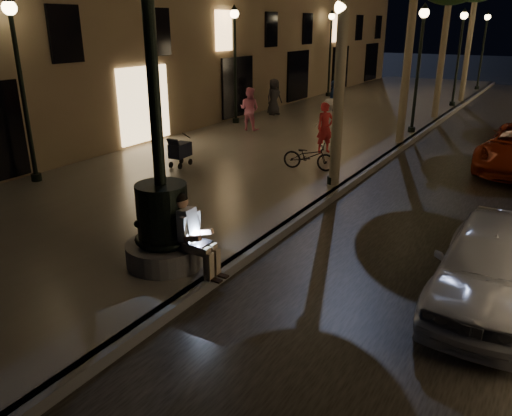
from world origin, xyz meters
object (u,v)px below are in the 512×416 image
Objects in this scene: seated_man_laptop at (191,232)px; lamp_curb_d at (484,41)px; lamp_left_c at (331,43)px; pedestrian_red at (325,128)px; pedestrian_blue at (333,99)px; lamp_curb_b at (420,53)px; bicycle at (309,156)px; lamp_curb_c at (460,45)px; pedestrian_pink at (249,109)px; car_front at (493,265)px; fountain_lamppost at (162,211)px; stroller at (180,150)px; lamp_left_b at (235,50)px; lamp_curb_a at (338,68)px; pedestrian_dark at (274,97)px; lamp_left_a at (19,67)px; pedestrian_white at (329,120)px.

lamp_curb_d is (0.09, 30.00, 2.30)m from seated_man_laptop.
lamp_left_c is 2.90× the size of pedestrian_red.
pedestrian_red is 0.97× the size of pedestrian_blue.
bicycle is (-1.16, -7.07, -2.63)m from lamp_curb_b.
lamp_curb_c is at bearing 0.00° from lamp_left_c.
lamp_curb_b is 8.00m from lamp_curb_c.
lamp_curb_c reaches higher than pedestrian_pink.
lamp_left_c is 23.34m from car_front.
fountain_lamppost is 30.08m from lamp_curb_d.
stroller is at bearing -117.83° from lamp_curb_b.
lamp_curb_c is (0.70, 22.00, 2.02)m from fountain_lamppost.
lamp_curb_c and lamp_left_b have the same top height.
pedestrian_red is at bearing 1.75° from bicycle.
lamp_curb_a and lamp_left_c have the same top height.
pedestrian_red is 0.99× the size of pedestrian_dark.
lamp_curb_a and lamp_left_b have the same top height.
fountain_lamppost is at bearing -17.35° from lamp_left_a.
lamp_curb_d is 10.70m from lamp_left_c.
car_front is at bearing -69.71° from lamp_curb_b.
lamp_curb_c is at bearing 30.08° from pedestrian_red.
lamp_curb_d is at bearing 74.39° from stroller.
lamp_curb_b is at bearing 59.76° from pedestrian_blue.
car_front is 2.64× the size of pedestrian_white.
lamp_curb_b is 13.94m from lamp_left_a.
lamp_curb_b is at bearing 57.16° from stroller.
lamp_left_b is (-7.10, 6.00, 0.00)m from lamp_curb_a.
lamp_curb_d is (0.70, 30.00, 2.02)m from fountain_lamppost.
stroller is 0.60× the size of pedestrian_dark.
fountain_lamppost is 0.67m from seated_man_laptop.
lamp_curb_c reaches higher than pedestrian_blue.
pedestrian_blue is at bearing -97.95° from pedestrian_white.
pedestrian_white is (4.89, 8.80, -2.26)m from lamp_left_a.
lamp_left_a is at bearing 77.65° from pedestrian_pink.
pedestrian_red is (5.47, -2.88, -2.21)m from lamp_left_b.
fountain_lamppost reaches higher than pedestrian_blue.
lamp_curb_c is at bearing 54.63° from lamp_left_b.
pedestrian_red is at bearing 99.59° from seated_man_laptop.
lamp_left_c is 2.82× the size of pedestrian_blue.
lamp_curb_b is at bearing -48.41° from lamp_left_c.
pedestrian_pink is at bearing 96.00° from stroller.
lamp_curb_b reaches higher than pedestrian_dark.
lamp_left_b reaches higher than pedestrian_red.
lamp_left_b is 2.82× the size of pedestrian_blue.
pedestrian_blue is at bearing -104.82° from lamp_curb_d.
lamp_curb_a is at bearing 137.35° from car_front.
pedestrian_dark is (-6.70, -7.32, -2.20)m from lamp_curb_c.
lamp_curb_c is at bearing -21.13° from pedestrian_dark.
pedestrian_blue is at bearing -64.89° from lamp_left_c.
lamp_left_a is 8.16m from bicycle.
car_front is (4.56, 1.89, -0.25)m from seated_man_laptop.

